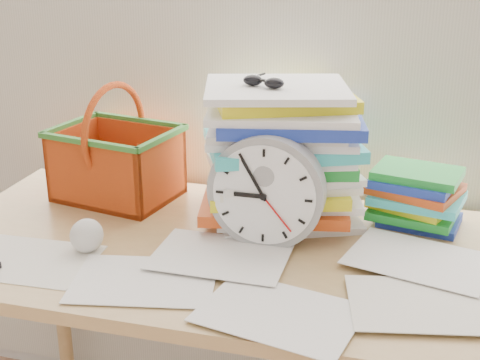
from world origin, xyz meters
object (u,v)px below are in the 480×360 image
(desk, at_px, (236,276))
(book_stack, at_px, (418,196))
(clock, at_px, (266,191))
(paper_stack, at_px, (283,154))
(basket, at_px, (116,143))

(desk, distance_m, book_stack, 0.47)
(desk, distance_m, clock, 0.21)
(book_stack, bearing_deg, desk, -148.45)
(clock, height_order, book_stack, clock)
(paper_stack, xyz_separation_m, book_stack, (0.32, 0.05, -0.10))
(desk, distance_m, basket, 0.49)
(desk, bearing_deg, paper_stack, 70.55)
(paper_stack, distance_m, book_stack, 0.34)
(basket, bearing_deg, desk, -17.33)
(clock, bearing_deg, book_stack, 33.18)
(clock, xyz_separation_m, basket, (-0.44, 0.18, 0.02))
(clock, distance_m, basket, 0.48)
(basket, bearing_deg, clock, -11.10)
(basket, bearing_deg, book_stack, 13.40)
(book_stack, bearing_deg, paper_stack, -170.56)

